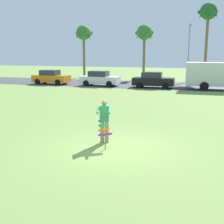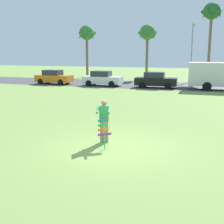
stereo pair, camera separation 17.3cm
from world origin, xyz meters
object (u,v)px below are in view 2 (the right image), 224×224
kite_held (103,130)px  palm_tree_left_near (87,35)px  streetlight_pole (192,49)px  parked_truck_red_cab (220,75)px  parked_car_white (102,79)px  palm_tree_right_near (147,34)px  palm_tree_centre_far (212,15)px  person_kite_flyer (104,119)px  parked_car_orange (54,77)px  parked_car_black (156,80)px

kite_held → palm_tree_left_near: 32.85m
streetlight_pole → parked_truck_red_cab: bearing=-67.3°
parked_car_white → streetlight_pole: 12.11m
parked_truck_red_cab → kite_held: bearing=-103.5°
parked_car_white → palm_tree_right_near: palm_tree_right_near is taller
palm_tree_right_near → palm_tree_centre_far: size_ratio=0.76×
palm_tree_left_near → streetlight_pole: (14.75, -2.19, -2.06)m
person_kite_flyer → parked_car_white: bearing=110.3°
parked_car_orange → parked_truck_red_cab: parked_truck_red_cab is taller
palm_tree_centre_far → palm_tree_left_near: bearing=-178.5°
person_kite_flyer → parked_car_orange: person_kite_flyer is taller
parked_truck_red_cab → palm_tree_right_near: bearing=131.2°
person_kite_flyer → parked_car_black: person_kite_flyer is taller
parked_car_orange → parked_car_black: 11.76m
parked_car_black → palm_tree_right_near: bearing=106.4°
person_kite_flyer → parked_car_orange: bearing=124.3°
person_kite_flyer → parked_truck_red_cab: parked_truck_red_cab is taller
parked_car_orange → palm_tree_centre_far: (16.77, 10.29, 7.40)m
parked_truck_red_cab → palm_tree_centre_far: palm_tree_centre_far is taller
parked_car_white → parked_car_black: 5.81m
person_kite_flyer → palm_tree_centre_far: 30.49m
kite_held → streetlight_pole: size_ratio=0.15×
parked_truck_red_cab → palm_tree_right_near: size_ratio=0.92×
person_kite_flyer → palm_tree_centre_far: (3.75, 29.38, 7.22)m
palm_tree_left_near → palm_tree_centre_far: palm_tree_centre_far is taller
parked_car_black → streetlight_pole: 8.83m
kite_held → streetlight_pole: bearing=86.8°
kite_held → parked_car_black: parked_car_black is taller
person_kite_flyer → palm_tree_centre_far: palm_tree_centre_far is taller
parked_car_orange → parked_car_black: same height
kite_held → parked_car_white: bearing=110.2°
person_kite_flyer → palm_tree_right_near: palm_tree_right_near is taller
parked_truck_red_cab → streetlight_pole: (-3.20, 7.65, 2.59)m
person_kite_flyer → palm_tree_left_near: palm_tree_left_near is taller
parked_car_white → parked_truck_red_cab: parked_truck_red_cab is taller
kite_held → palm_tree_right_near: 31.19m
parked_car_black → parked_truck_red_cab: size_ratio=0.63×
streetlight_pole → kite_held: bearing=-93.2°
person_kite_flyer → parked_car_black: 19.13m
palm_tree_left_near → streetlight_pole: 15.06m
person_kite_flyer → kite_held: (0.20, -0.65, -0.26)m
palm_tree_right_near → parked_car_white: bearing=-104.1°
parked_car_white → palm_tree_right_near: bearing=75.9°
parked_car_white → palm_tree_centre_far: bearing=43.6°
parked_car_white → kite_held: bearing=-69.8°
kite_held → person_kite_flyer: bearing=107.1°
parked_car_orange → palm_tree_left_near: (0.00, 9.84, 5.28)m
parked_truck_red_cab → palm_tree_left_near: bearing=151.3°
parked_truck_red_cab → palm_tree_centre_far: 12.37m
parked_truck_red_cab → palm_tree_right_near: (-9.33, 10.65, 4.58)m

